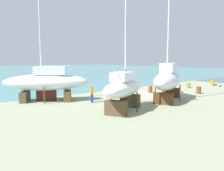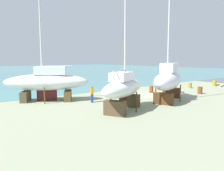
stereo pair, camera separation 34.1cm
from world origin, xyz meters
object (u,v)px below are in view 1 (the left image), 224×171
sailboat_mid_port (46,82)px  barrel_blue_faded (188,85)px  sailboat_far_slipway (124,88)px  barrel_rust_mid (150,89)px  barrel_rust_far (212,83)px  worker (92,94)px  sailboat_small_center (168,80)px  barrel_by_slipway (199,90)px

sailboat_mid_port → barrel_blue_faded: sailboat_mid_port is taller
sailboat_far_slipway → barrel_blue_faded: bearing=-11.4°
sailboat_mid_port → barrel_rust_mid: 13.76m
sailboat_far_slipway → barrel_rust_far: bearing=-17.2°
worker → barrel_rust_far: size_ratio=1.93×
sailboat_far_slipway → barrel_rust_far: sailboat_far_slipway is taller
sailboat_small_center → barrel_rust_mid: sailboat_small_center is taller
sailboat_far_slipway → barrel_rust_far: 24.39m
sailboat_small_center → worker: 8.35m
worker → barrel_by_slipway: worker is taller
sailboat_small_center → sailboat_mid_port: (-10.30, 8.06, -0.19)m
worker → barrel_by_slipway: 14.71m
barrel_by_slipway → barrel_blue_faded: barrel_by_slipway is taller
sailboat_far_slipway → barrel_by_slipway: sailboat_far_slipway is taller
barrel_rust_far → sailboat_mid_port: bearing=170.6°
barrel_by_slipway → barrel_blue_faded: bearing=45.0°
sailboat_far_slipway → sailboat_small_center: size_ratio=0.71×
barrel_by_slipway → barrel_rust_mid: bearing=131.6°
barrel_by_slipway → barrel_rust_mid: size_ratio=1.03×
barrel_rust_mid → barrel_rust_far: bearing=-6.2°
sailboat_mid_port → barrel_blue_faded: (21.60, -3.54, -1.69)m
barrel_blue_faded → barrel_rust_mid: 8.28m
sailboat_small_center → barrel_rust_far: (16.93, 3.54, -1.84)m
barrel_rust_far → barrel_blue_faded: (-5.64, 0.98, -0.04)m
sailboat_mid_port → barrel_rust_mid: (13.33, -3.01, -1.64)m
sailboat_small_center → barrel_rust_mid: bearing=-148.0°
barrel_rust_far → worker: bearing=178.1°
worker → barrel_rust_mid: (10.03, 0.74, -0.44)m
worker → barrel_rust_far: 23.96m
barrel_rust_far → sailboat_small_center: bearing=-168.2°
barrel_rust_mid → sailboat_small_center: bearing=-120.9°
barrel_rust_mid → barrel_by_slipway: bearing=-48.4°
sailboat_mid_port → barrel_rust_far: (27.24, -4.52, -1.65)m
sailboat_far_slipway → sailboat_small_center: 7.08m
sailboat_far_slipway → barrel_blue_faded: sailboat_far_slipway is taller
sailboat_small_center → barrel_by_slipway: sailboat_small_center is taller
barrel_rust_far → barrel_rust_mid: 13.99m
sailboat_mid_port → barrel_rust_far: 27.66m
barrel_by_slipway → barrel_rust_mid: (-4.14, 4.66, -0.02)m
barrel_blue_faded → barrel_rust_far: bearing=-9.8°
barrel_by_slipway → barrel_blue_faded: size_ratio=1.16×
sailboat_far_slipway → barrel_blue_faded: (18.33, 5.16, -1.60)m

